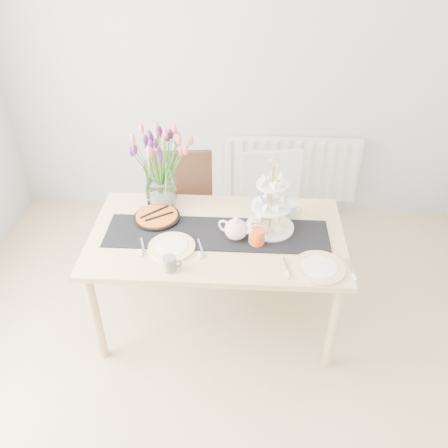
# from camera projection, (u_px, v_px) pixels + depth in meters

# --- Properties ---
(room_shell) EXTENTS (4.50, 4.50, 4.50)m
(room_shell) POSITION_uv_depth(u_px,v_px,m) (219.00, 245.00, 2.01)
(room_shell) COLOR tan
(room_shell) RESTS_ON ground
(radiator) EXTENTS (1.20, 0.08, 0.60)m
(radiator) POSITION_uv_depth(u_px,v_px,m) (291.00, 169.00, 4.26)
(radiator) COLOR white
(radiator) RESTS_ON room_shell
(dining_table) EXTENTS (1.60, 0.90, 0.75)m
(dining_table) POSITION_uv_depth(u_px,v_px,m) (217.00, 244.00, 3.03)
(dining_table) COLOR tan
(dining_table) RESTS_ON ground
(chair_brown) EXTENTS (0.51, 0.51, 0.94)m
(chair_brown) POSITION_uv_depth(u_px,v_px,m) (183.00, 205.00, 3.62)
(chair_brown) COLOR #372114
(chair_brown) RESTS_ON ground
(chair_white) EXTENTS (0.53, 0.53, 0.93)m
(chair_white) POSITION_uv_depth(u_px,v_px,m) (273.00, 204.00, 3.63)
(chair_white) COLOR silver
(chair_white) RESTS_ON ground
(table_runner) EXTENTS (1.40, 0.35, 0.01)m
(table_runner) POSITION_uv_depth(u_px,v_px,m) (217.00, 234.00, 2.98)
(table_runner) COLOR black
(table_runner) RESTS_ON dining_table
(tulip_vase) EXTENTS (0.65, 0.65, 0.55)m
(tulip_vase) POSITION_uv_depth(u_px,v_px,m) (159.00, 157.00, 3.07)
(tulip_vase) COLOR silver
(tulip_vase) RESTS_ON dining_table
(cake_stand) EXTENTS (0.31, 0.31, 0.45)m
(cake_stand) POSITION_uv_depth(u_px,v_px,m) (271.00, 212.00, 2.95)
(cake_stand) COLOR gold
(cake_stand) RESTS_ON dining_table
(teapot) EXTENTS (0.29, 0.27, 0.15)m
(teapot) POSITION_uv_depth(u_px,v_px,m) (236.00, 229.00, 2.90)
(teapot) COLOR white
(teapot) RESTS_ON dining_table
(cream_jug) EXTENTS (0.09, 0.09, 0.09)m
(cream_jug) POSITION_uv_depth(u_px,v_px,m) (290.00, 210.00, 3.12)
(cream_jug) COLOR silver
(cream_jug) RESTS_ON dining_table
(tart_tin) EXTENTS (0.30, 0.30, 0.04)m
(tart_tin) POSITION_uv_depth(u_px,v_px,m) (157.00, 217.00, 3.10)
(tart_tin) COLOR black
(tart_tin) RESTS_ON dining_table
(mug_grey) EXTENTS (0.08, 0.08, 0.09)m
(mug_grey) POSITION_uv_depth(u_px,v_px,m) (170.00, 264.00, 2.68)
(mug_grey) COLOR slate
(mug_grey) RESTS_ON dining_table
(mug_white) EXTENTS (0.12, 0.12, 0.10)m
(mug_white) POSITION_uv_depth(u_px,v_px,m) (256.00, 235.00, 2.89)
(mug_white) COLOR white
(mug_white) RESTS_ON dining_table
(mug_orange) EXTENTS (0.12, 0.12, 0.11)m
(mug_orange) POSITION_uv_depth(u_px,v_px,m) (257.00, 237.00, 2.87)
(mug_orange) COLOR #E74F19
(mug_orange) RESTS_ON dining_table
(plate_left) EXTENTS (0.36, 0.36, 0.01)m
(plate_left) POSITION_uv_depth(u_px,v_px,m) (172.00, 247.00, 2.87)
(plate_left) COLOR white
(plate_left) RESTS_ON dining_table
(plate_right) EXTENTS (0.34, 0.34, 0.02)m
(plate_right) POSITION_uv_depth(u_px,v_px,m) (319.00, 268.00, 2.71)
(plate_right) COLOR silver
(plate_right) RESTS_ON dining_table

